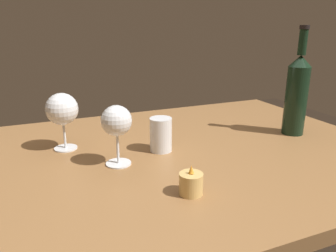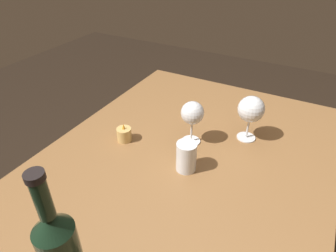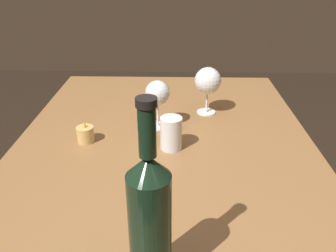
% 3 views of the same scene
% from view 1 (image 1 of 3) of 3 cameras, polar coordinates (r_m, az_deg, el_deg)
% --- Properties ---
extents(dining_table, '(1.30, 0.90, 0.74)m').
position_cam_1_polar(dining_table, '(0.98, 0.00, -9.46)').
color(dining_table, olive).
rests_on(dining_table, ground).
extents(wine_glass_left, '(0.08, 0.08, 0.16)m').
position_cam_1_polar(wine_glass_left, '(0.83, -8.91, 0.64)').
color(wine_glass_left, white).
rests_on(wine_glass_left, dining_table).
extents(wine_glass_right, '(0.09, 0.09, 0.17)m').
position_cam_1_polar(wine_glass_right, '(0.98, -17.88, 2.62)').
color(wine_glass_right, white).
rests_on(wine_glass_right, dining_table).
extents(wine_bottle, '(0.07, 0.07, 0.35)m').
position_cam_1_polar(wine_bottle, '(1.14, 21.39, 5.34)').
color(wine_bottle, black).
rests_on(wine_bottle, dining_table).
extents(water_tumbler, '(0.06, 0.06, 0.10)m').
position_cam_1_polar(water_tumbler, '(0.94, -1.25, -1.82)').
color(water_tumbler, white).
rests_on(water_tumbler, dining_table).
extents(votive_candle, '(0.05, 0.05, 0.07)m').
position_cam_1_polar(votive_candle, '(0.72, 3.99, -10.04)').
color(votive_candle, '#DBB266').
rests_on(votive_candle, dining_table).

